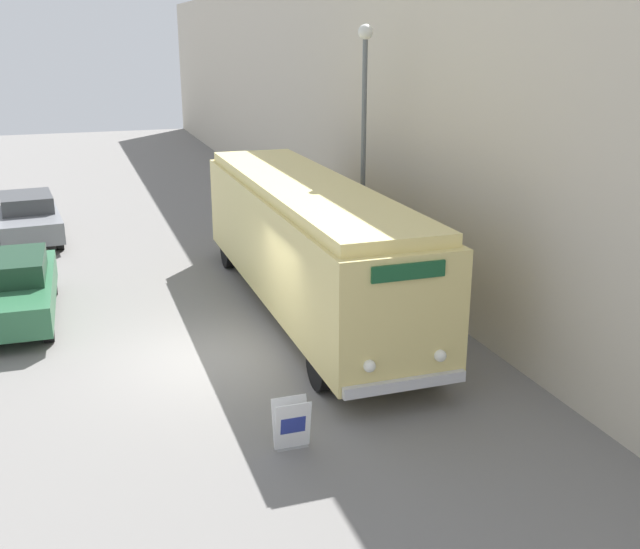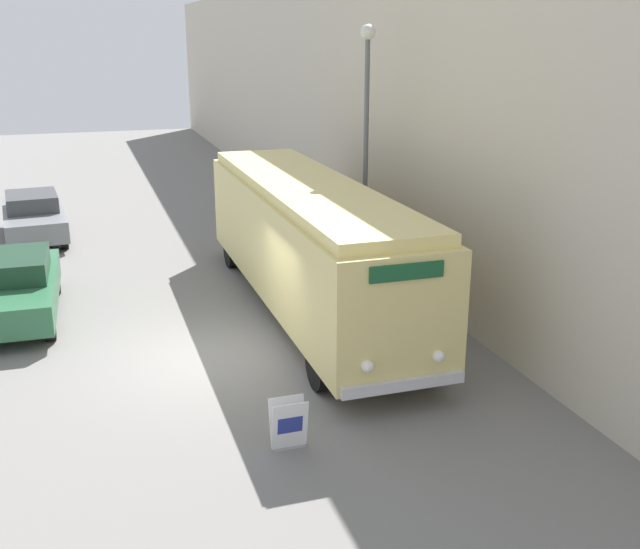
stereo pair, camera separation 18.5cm
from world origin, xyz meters
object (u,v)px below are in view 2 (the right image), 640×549
at_px(parked_car_near, 12,287).
at_px(streetlamp, 366,124).
at_px(vintage_bus, 308,240).
at_px(parked_car_mid, 34,216).
at_px(sign_board, 289,424).

bearing_deg(parked_car_near, streetlamp, -2.45).
bearing_deg(parked_car_near, vintage_bus, -12.46).
distance_m(vintage_bus, parked_car_mid, 11.22).
bearing_deg(vintage_bus, sign_board, -110.05).
bearing_deg(parked_car_near, sign_board, -57.73).
relative_size(sign_board, streetlamp, 0.13).
xyz_separation_m(streetlamp, parked_car_mid, (-8.32, 8.01, -3.50)).
distance_m(sign_board, streetlamp, 8.91).
distance_m(parked_car_near, parked_car_mid, 7.46).
xyz_separation_m(vintage_bus, parked_car_mid, (-6.49, 9.09, -1.01)).
height_order(streetlamp, parked_car_near, streetlamp).
height_order(sign_board, parked_car_near, parked_car_near).
relative_size(streetlamp, parked_car_mid, 1.41).
relative_size(streetlamp, parked_car_near, 1.41).
relative_size(sign_board, parked_car_mid, 0.18).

